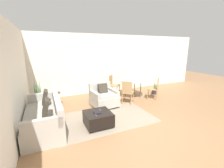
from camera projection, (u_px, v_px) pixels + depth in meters
name	position (u px, v px, depth m)	size (l,w,h in m)	color
ground_plane	(145.00, 130.00, 3.99)	(20.00, 20.00, 0.00)	#936B47
wall_back	(97.00, 64.00, 7.07)	(12.00, 0.06, 2.75)	white
wall_left	(16.00, 78.00, 3.79)	(0.06, 12.00, 2.75)	white
area_rug	(105.00, 118.00, 4.63)	(2.95, 1.78, 0.01)	gray
couch	(45.00, 117.00, 4.06)	(0.90, 2.10, 0.93)	#B2ADA3
armchair	(104.00, 97.00, 5.53)	(0.94, 0.93, 0.85)	#B2ADA3
ottoman	(98.00, 118.00, 4.17)	(0.72, 0.70, 0.39)	black
book_stack	(97.00, 112.00, 4.10)	(0.20, 0.18, 0.02)	black
tv_remote_primary	(100.00, 110.00, 4.26)	(0.06, 0.15, 0.01)	#333338
tv_remote_secondary	(96.00, 115.00, 3.94)	(0.05, 0.15, 0.01)	#333338
potted_plant	(39.00, 101.00, 5.44)	(0.38, 0.38, 1.10)	#333338
side_table	(55.00, 97.00, 5.55)	(0.44, 0.44, 0.51)	#4C3828
picture_frame	(54.00, 90.00, 5.49)	(0.14, 0.07, 0.20)	silver
dining_table	(133.00, 82.00, 6.58)	(1.27, 1.27, 0.75)	#8C9E99
dining_chair_near_left	(127.00, 91.00, 5.75)	(0.59, 0.59, 0.90)	tan
dining_chair_near_right	(155.00, 87.00, 6.30)	(0.59, 0.59, 0.90)	tan
dining_chair_far_left	(113.00, 83.00, 6.94)	(0.59, 0.59, 0.90)	tan
potted_plant_small	(155.00, 90.00, 7.07)	(0.27, 0.27, 0.64)	#333338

